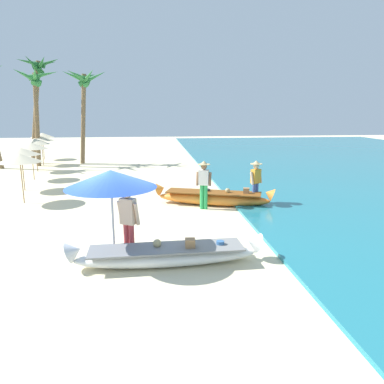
# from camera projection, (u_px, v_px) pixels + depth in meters

# --- Properties ---
(ground_plane) EXTENTS (80.00, 80.00, 0.00)m
(ground_plane) POSITION_uv_depth(u_px,v_px,m) (123.00, 247.00, 9.68)
(ground_plane) COLOR beige
(boat_white_foreground) EXTENTS (4.57, 0.95, 0.74)m
(boat_white_foreground) POSITION_uv_depth(u_px,v_px,m) (167.00, 255.00, 8.50)
(boat_white_foreground) COLOR white
(boat_white_foreground) RESTS_ON ground
(boat_orange_midground) EXTENTS (4.47, 2.12, 0.82)m
(boat_orange_midground) POSITION_uv_depth(u_px,v_px,m) (213.00, 198.00, 13.85)
(boat_orange_midground) COLOR orange
(boat_orange_midground) RESTS_ON ground
(person_vendor_hatted) EXTENTS (0.58, 0.44, 1.77)m
(person_vendor_hatted) POSITION_uv_depth(u_px,v_px,m) (204.00, 181.00, 13.14)
(person_vendor_hatted) COLOR green
(person_vendor_hatted) RESTS_ON ground
(person_tourist_customer) EXTENTS (0.58, 0.45, 1.71)m
(person_tourist_customer) POSITION_uv_depth(u_px,v_px,m) (128.00, 219.00, 8.81)
(person_tourist_customer) COLOR #B2383D
(person_tourist_customer) RESTS_ON ground
(person_vendor_assistant) EXTENTS (0.56, 0.46, 1.70)m
(person_vendor_assistant) POSITION_uv_depth(u_px,v_px,m) (256.00, 179.00, 13.70)
(person_vendor_assistant) COLOR #3D5BA8
(person_vendor_assistant) RESTS_ON ground
(patio_umbrella_large) EXTENTS (2.11, 2.11, 2.19)m
(patio_umbrella_large) POSITION_uv_depth(u_px,v_px,m) (111.00, 179.00, 8.41)
(patio_umbrella_large) COLOR #B7B7BC
(patio_umbrella_large) RESTS_ON ground
(parasol_row_0) EXTENTS (1.60, 1.60, 1.91)m
(parasol_row_0) POSITION_uv_depth(u_px,v_px,m) (20.00, 158.00, 13.85)
(parasol_row_0) COLOR #8E6B47
(parasol_row_0) RESTS_ON ground
(parasol_row_1) EXTENTS (1.60, 1.60, 1.91)m
(parasol_row_1) POSITION_uv_depth(u_px,v_px,m) (21.00, 151.00, 16.07)
(parasol_row_1) COLOR #8E6B47
(parasol_row_1) RESTS_ON ground
(parasol_row_2) EXTENTS (1.60, 1.60, 1.91)m
(parasol_row_2) POSITION_uv_depth(u_px,v_px,m) (31.00, 146.00, 18.56)
(parasol_row_2) COLOR #8E6B47
(parasol_row_2) RESTS_ON ground
(parasol_row_3) EXTENTS (1.60, 1.60, 1.91)m
(parasol_row_3) POSITION_uv_depth(u_px,v_px,m) (35.00, 141.00, 21.05)
(parasol_row_3) COLOR #8E6B47
(parasol_row_3) RESTS_ON ground
(parasol_row_4) EXTENTS (1.60, 1.60, 1.91)m
(parasol_row_4) POSITION_uv_depth(u_px,v_px,m) (41.00, 138.00, 23.44)
(parasol_row_4) COLOR #8E6B47
(parasol_row_4) RESTS_ON ground
(parasol_row_5) EXTENTS (1.60, 1.60, 1.91)m
(parasol_row_5) POSITION_uv_depth(u_px,v_px,m) (42.00, 135.00, 26.27)
(parasol_row_5) COLOR #8E6B47
(parasol_row_5) RESTS_ON ground
(palm_tree_leaning_seaward) EXTENTS (2.86, 2.73, 6.10)m
(palm_tree_leaning_seaward) POSITION_uv_depth(u_px,v_px,m) (84.00, 88.00, 23.59)
(palm_tree_leaning_seaward) COLOR brown
(palm_tree_leaning_seaward) RESTS_ON ground
(palm_tree_mid_cluster) EXTENTS (2.60, 2.63, 6.06)m
(palm_tree_mid_cluster) POSITION_uv_depth(u_px,v_px,m) (35.00, 89.00, 22.53)
(palm_tree_mid_cluster) COLOR brown
(palm_tree_mid_cluster) RESTS_ON ground
(palm_tree_far_behind) EXTENTS (2.73, 2.49, 6.89)m
(palm_tree_far_behind) POSITION_uv_depth(u_px,v_px,m) (38.00, 78.00, 23.47)
(palm_tree_far_behind) COLOR brown
(palm_tree_far_behind) RESTS_ON ground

